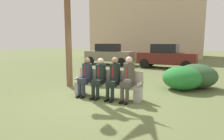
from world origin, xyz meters
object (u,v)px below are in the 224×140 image
Objects in this scene: seated_man_leftmost at (86,74)px; seated_man_centerleft at (99,75)px; shrub_far_lawn at (99,77)px; building_backdrop at (148,11)px; seated_man_rightmost at (128,77)px; parked_car_far at (166,56)px; seated_man_centerright at (114,76)px; shrub_near_bench at (197,76)px; parked_car_near at (109,54)px; park_bench at (108,84)px; shrub_mid_lawn at (182,78)px.

seated_man_leftmost is 1.00× the size of seated_man_centerleft.
building_backdrop reaches higher than shrub_far_lawn.
parked_car_far is at bearing 90.13° from seated_man_rightmost.
seated_man_rightmost reaches higher than seated_man_centerright.
shrub_near_bench is 8.82m from parked_car_near.
seated_man_leftmost is at bearing 179.97° from seated_man_centerleft.
parked_car_near reaches higher than seated_man_rightmost.
seated_man_leftmost is (-0.76, -0.13, 0.28)m from park_bench.
shrub_near_bench is 0.38× the size of parked_car_far.
seated_man_centerright is 3.63m from shrub_near_bench.
parked_car_far is 13.35m from building_backdrop.
shrub_near_bench is (3.44, 2.70, -0.24)m from seated_man_leftmost.
seated_man_centerleft is 20.76m from building_backdrop.
seated_man_rightmost is 8.21m from parked_car_far.
building_backdrop reaches higher than seated_man_centerright.
seated_man_leftmost is at bearing -70.33° from parked_car_near.
park_bench is 1.69× the size of seated_man_rightmost.
seated_man_leftmost is at bearing -82.34° from building_backdrop.
seated_man_centerleft is 0.84× the size of shrub_near_bench.
shrub_far_lawn is 0.27× the size of parked_car_near.
shrub_mid_lawn is at bearing -47.24° from parked_car_near.
seated_man_leftmost is at bearing -179.77° from seated_man_centerright.
parked_car_near is (-6.01, 6.50, 0.39)m from shrub_mid_lawn.
seated_man_centerright is 9.55m from parked_car_near.
seated_man_centerright is 0.98× the size of seated_man_rightmost.
parked_car_near is at bearing 174.73° from parked_car_far.
shrub_far_lawn is at bearing 138.27° from seated_man_rightmost.
parked_car_near is at bearing 115.47° from seated_man_centerright.
building_backdrop is at bearing 100.54° from seated_man_centerright.
park_bench is at bearing -95.13° from parked_car_far.
seated_man_centerright is 0.33× the size of parked_car_far.
seated_man_rightmost reaches higher than seated_man_centerleft.
parked_car_far reaches higher than seated_man_leftmost.
seated_man_centerright reaches higher than shrub_near_bench.
seated_man_rightmost reaches higher than shrub_mid_lawn.
seated_man_leftmost reaches higher than shrub_far_lawn.
parked_car_near reaches higher than shrub_near_bench.
parked_car_far reaches higher than shrub_mid_lawn.
building_backdrop reaches higher than seated_man_rightmost.
seated_man_centerleft is 0.32× the size of parked_car_near.
seated_man_centerleft is 0.99m from seated_man_rightmost.
parked_car_far is (0.46, 8.20, 0.10)m from seated_man_centerright.
parked_car_near is (-4.58, 8.63, 0.08)m from seated_man_rightmost.
parked_car_far is at bearing 83.28° from seated_man_centerleft.
shrub_far_lawn is (-3.28, -0.47, -0.12)m from shrub_mid_lawn.
seated_man_rightmost is at bearing -62.01° from parked_car_near.
building_backdrop is at bearing 97.25° from shrub_far_lawn.
shrub_near_bench is at bearing 54.31° from seated_man_rightmost.
shrub_far_lawn is (-0.36, 1.66, -0.39)m from seated_man_leftmost.
shrub_mid_lawn is (1.42, 2.13, -0.30)m from seated_man_rightmost.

